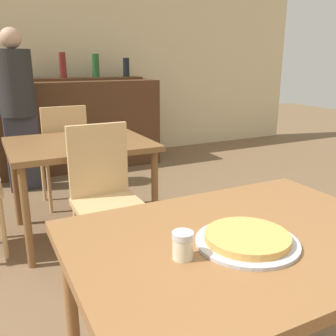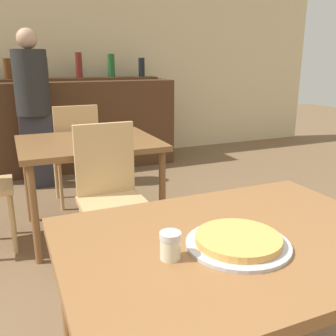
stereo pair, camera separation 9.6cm
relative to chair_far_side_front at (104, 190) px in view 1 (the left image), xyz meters
name	(u,v)px [view 1 (the left image)]	position (x,y,z in m)	size (l,w,h in m)	color
wall_back	(40,53)	(0.13, 2.98, 0.86)	(8.00, 0.05, 2.80)	beige
dining_table_near	(242,255)	(0.13, -1.21, 0.12)	(1.18, 0.85, 0.74)	brown
dining_table_far	(80,152)	(0.00, 0.60, 0.11)	(1.02, 0.86, 0.73)	brown
bar_counter	(53,127)	(0.13, 2.48, -0.01)	(2.60, 0.56, 1.07)	#4C2D19
bar_back_shelf	(48,75)	(0.15, 2.62, 0.60)	(2.39, 0.24, 0.33)	#4C2D19
chair_far_side_front	(104,190)	(0.00, 0.00, 0.00)	(0.40, 0.40, 0.94)	tan
chair_far_side_back	(64,150)	(0.00, 1.20, 0.00)	(0.40, 0.40, 0.94)	tan
pizza_tray	(247,239)	(0.10, -1.27, 0.21)	(0.34, 0.34, 0.04)	#B7B7BC
cheese_shaker	(183,245)	(-0.13, -1.25, 0.24)	(0.07, 0.07, 0.09)	beige
person_standing	(18,106)	(-0.29, 1.90, 0.33)	(0.34, 0.34, 1.62)	#2D2D38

